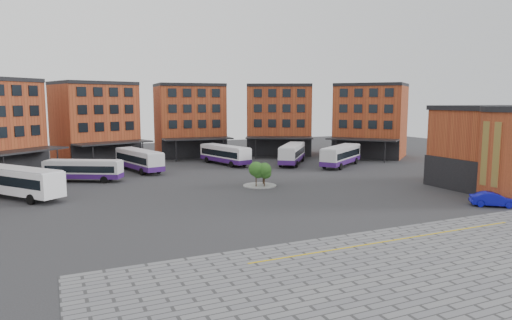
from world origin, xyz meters
name	(u,v)px	position (x,y,z in m)	size (l,w,h in m)	color
ground	(290,206)	(0.00, 0.00, 0.00)	(160.00, 160.00, 0.00)	#28282B
paving_zone	(480,274)	(2.00, -22.00, 0.01)	(50.00, 22.00, 0.02)	slate
yellow_line	(395,240)	(2.00, -14.00, 0.03)	(26.00, 0.15, 0.02)	gold
main_building	(162,123)	(-4.77, 38.25, 7.23)	(94.14, 42.48, 14.60)	#974020
east_building	(504,148)	(28.70, -3.06, 5.29)	(17.40, 15.40, 10.60)	#974020
tree_island	(261,172)	(2.04, 11.61, 1.90)	(4.40, 4.40, 3.36)	gray
bus_a	(19,180)	(-26.50, 16.49, 2.11)	(9.80, 11.78, 3.55)	white
bus_b	(83,170)	(-18.97, 25.26, 1.63)	(10.58, 7.27, 3.01)	silver
bus_c	(139,160)	(-10.19, 31.40, 1.87)	(5.75, 12.54, 3.45)	silver
bus_d	(225,154)	(5.03, 33.10, 1.81)	(5.63, 12.19, 3.35)	white
bus_e	(292,153)	(16.15, 28.71, 1.89)	(9.89, 11.51, 3.49)	silver
bus_f	(341,155)	(22.38, 22.74, 1.90)	(11.79, 9.49, 3.50)	silver
blue_car	(493,199)	(19.72, -9.01, 0.76)	(1.61, 4.62, 1.52)	#0B0D9A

